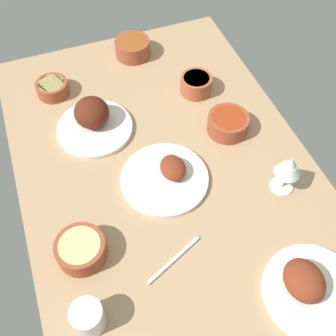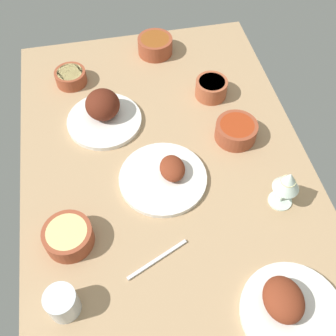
{
  "view_description": "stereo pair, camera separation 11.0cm",
  "coord_description": "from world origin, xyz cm",
  "px_view_note": "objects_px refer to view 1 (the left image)",
  "views": [
    {
      "loc": [
        -68.09,
        25.25,
        107.12
      ],
      "look_at": [
        0.0,
        0.0,
        6.0
      ],
      "focal_mm": 43.46,
      "sensor_mm": 36.0,
      "label": 1
    },
    {
      "loc": [
        -71.13,
        14.66,
        107.12
      ],
      "look_at": [
        0.0,
        0.0,
        6.0
      ],
      "focal_mm": 43.46,
      "sensor_mm": 36.0,
      "label": 2
    }
  ],
  "objects_px": {
    "fork_loose": "(174,260)",
    "bowl_potatoes": "(81,249)",
    "bowl_sauce": "(228,123)",
    "bowl_pasta": "(52,88)",
    "bowl_soup": "(133,47)",
    "bowl_onions": "(196,84)",
    "plate_near_viewer": "(167,176)",
    "wine_glass": "(289,167)",
    "water_tumbler": "(88,317)",
    "plate_center_main": "(93,119)",
    "plate_far_side": "(309,287)"
  },
  "relations": [
    {
      "from": "plate_near_viewer",
      "to": "bowl_soup",
      "type": "xyz_separation_m",
      "value": [
        0.6,
        -0.08,
        0.02
      ]
    },
    {
      "from": "bowl_sauce",
      "to": "bowl_onions",
      "type": "height_order",
      "value": "bowl_onions"
    },
    {
      "from": "bowl_onions",
      "to": "water_tumbler",
      "type": "height_order",
      "value": "water_tumbler"
    },
    {
      "from": "plate_far_side",
      "to": "bowl_pasta",
      "type": "xyz_separation_m",
      "value": [
        0.94,
        0.47,
        0.0
      ]
    },
    {
      "from": "bowl_sauce",
      "to": "wine_glass",
      "type": "relative_size",
      "value": 0.97
    },
    {
      "from": "bowl_sauce",
      "to": "fork_loose",
      "type": "relative_size",
      "value": 0.72
    },
    {
      "from": "bowl_onions",
      "to": "bowl_potatoes",
      "type": "xyz_separation_m",
      "value": [
        -0.48,
        0.53,
        -0.0
      ]
    },
    {
      "from": "bowl_soup",
      "to": "water_tumbler",
      "type": "relative_size",
      "value": 1.65
    },
    {
      "from": "plate_far_side",
      "to": "bowl_sauce",
      "type": "xyz_separation_m",
      "value": [
        0.57,
        -0.04,
        0.01
      ]
    },
    {
      "from": "plate_near_viewer",
      "to": "bowl_sauce",
      "type": "height_order",
      "value": "plate_near_viewer"
    },
    {
      "from": "bowl_onions",
      "to": "water_tumbler",
      "type": "bearing_deg",
      "value": 139.94
    },
    {
      "from": "plate_near_viewer",
      "to": "fork_loose",
      "type": "distance_m",
      "value": 0.27
    },
    {
      "from": "bowl_sauce",
      "to": "fork_loose",
      "type": "height_order",
      "value": "bowl_sauce"
    },
    {
      "from": "bowl_soup",
      "to": "bowl_onions",
      "type": "relative_size",
      "value": 1.19
    },
    {
      "from": "plate_center_main",
      "to": "fork_loose",
      "type": "height_order",
      "value": "plate_center_main"
    },
    {
      "from": "plate_center_main",
      "to": "bowl_onions",
      "type": "height_order",
      "value": "plate_center_main"
    },
    {
      "from": "bowl_soup",
      "to": "bowl_pasta",
      "type": "relative_size",
      "value": 1.19
    },
    {
      "from": "plate_center_main",
      "to": "bowl_soup",
      "type": "height_order",
      "value": "plate_center_main"
    },
    {
      "from": "bowl_soup",
      "to": "bowl_onions",
      "type": "xyz_separation_m",
      "value": [
        -0.27,
        -0.15,
        -0.0
      ]
    },
    {
      "from": "plate_near_viewer",
      "to": "bowl_onions",
      "type": "relative_size",
      "value": 2.4
    },
    {
      "from": "fork_loose",
      "to": "bowl_onions",
      "type": "bearing_deg",
      "value": -141.13
    },
    {
      "from": "bowl_sauce",
      "to": "plate_center_main",
      "type": "bearing_deg",
      "value": 68.08
    },
    {
      "from": "plate_far_side",
      "to": "bowl_potatoes",
      "type": "relative_size",
      "value": 1.94
    },
    {
      "from": "plate_near_viewer",
      "to": "water_tumbler",
      "type": "bearing_deg",
      "value": 136.02
    },
    {
      "from": "plate_center_main",
      "to": "bowl_onions",
      "type": "distance_m",
      "value": 0.39
    },
    {
      "from": "bowl_potatoes",
      "to": "plate_center_main",
      "type": "bearing_deg",
      "value": -18.3
    },
    {
      "from": "plate_near_viewer",
      "to": "bowl_pasta",
      "type": "height_order",
      "value": "plate_near_viewer"
    },
    {
      "from": "fork_loose",
      "to": "bowl_potatoes",
      "type": "bearing_deg",
      "value": -47.82
    },
    {
      "from": "plate_far_side",
      "to": "bowl_pasta",
      "type": "height_order",
      "value": "plate_far_side"
    },
    {
      "from": "bowl_onions",
      "to": "bowl_potatoes",
      "type": "relative_size",
      "value": 0.83
    },
    {
      "from": "plate_center_main",
      "to": "bowl_onions",
      "type": "relative_size",
      "value": 2.25
    },
    {
      "from": "bowl_potatoes",
      "to": "water_tumbler",
      "type": "distance_m",
      "value": 0.18
    },
    {
      "from": "plate_far_side",
      "to": "bowl_soup",
      "type": "height_order",
      "value": "plate_far_side"
    },
    {
      "from": "water_tumbler",
      "to": "bowl_potatoes",
      "type": "bearing_deg",
      "value": -7.51
    },
    {
      "from": "bowl_onions",
      "to": "plate_near_viewer",
      "type": "bearing_deg",
      "value": 144.5
    },
    {
      "from": "bowl_soup",
      "to": "wine_glass",
      "type": "bearing_deg",
      "value": -162.48
    },
    {
      "from": "bowl_potatoes",
      "to": "water_tumbler",
      "type": "xyz_separation_m",
      "value": [
        -0.18,
        0.02,
        0.01
      ]
    },
    {
      "from": "bowl_soup",
      "to": "bowl_potatoes",
      "type": "distance_m",
      "value": 0.84
    },
    {
      "from": "plate_near_viewer",
      "to": "bowl_soup",
      "type": "height_order",
      "value": "same"
    },
    {
      "from": "bowl_onions",
      "to": "wine_glass",
      "type": "distance_m",
      "value": 0.48
    },
    {
      "from": "plate_center_main",
      "to": "bowl_sauce",
      "type": "xyz_separation_m",
      "value": [
        -0.17,
        -0.41,
        -0.0
      ]
    },
    {
      "from": "bowl_sauce",
      "to": "bowl_pasta",
      "type": "height_order",
      "value": "bowl_sauce"
    },
    {
      "from": "plate_center_main",
      "to": "plate_far_side",
      "type": "relative_size",
      "value": 0.97
    },
    {
      "from": "plate_near_viewer",
      "to": "wine_glass",
      "type": "bearing_deg",
      "value": -114.82
    },
    {
      "from": "plate_far_side",
      "to": "bowl_soup",
      "type": "relative_size",
      "value": 1.95
    },
    {
      "from": "wine_glass",
      "to": "bowl_potatoes",
      "type": "bearing_deg",
      "value": 90.6
    },
    {
      "from": "bowl_sauce",
      "to": "wine_glass",
      "type": "bearing_deg",
      "value": -167.83
    },
    {
      "from": "plate_near_viewer",
      "to": "bowl_sauce",
      "type": "distance_m",
      "value": 0.28
    },
    {
      "from": "plate_center_main",
      "to": "bowl_potatoes",
      "type": "bearing_deg",
      "value": 161.7
    },
    {
      "from": "plate_far_side",
      "to": "bowl_potatoes",
      "type": "xyz_separation_m",
      "value": [
        0.3,
        0.52,
        0.01
      ]
    }
  ]
}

